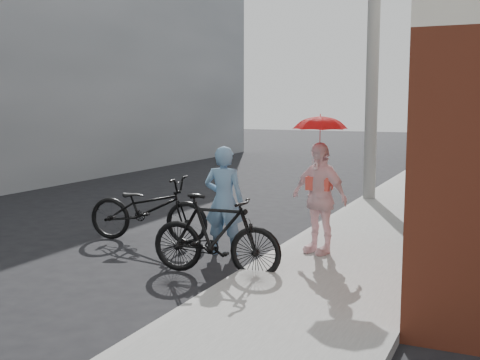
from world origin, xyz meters
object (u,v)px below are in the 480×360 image
Objects in this scene: officer at (224,201)px; planter at (437,228)px; bike_left at (148,209)px; kimono_woman at (319,198)px; utility_pole at (373,49)px; bike_right at (216,235)px.

officer is 3.69m from planter.
kimono_woman is (2.96, 0.02, 0.38)m from bike_left.
bike_right is (-0.57, -6.66, -2.95)m from utility_pole.
bike_right is 1.12× the size of kimono_woman.
officer is 1.59m from bike_left.
planter is (4.41, 2.00, -0.32)m from bike_left.
kimono_woman is at bearing -126.23° from planter.
officer is (-0.96, -5.62, -2.66)m from utility_pole.
kimono_woman is 3.75× the size of planter.
kimono_woman reaches higher than officer.
utility_pole is at bearing 119.41° from planter.
utility_pole is 6.30m from officer.
bike_left is at bearing -155.61° from planter.
bike_right is 4.13m from planter.
officer is at bearing -148.14° from kimono_woman.
bike_right is at bearing 101.21° from officer.
kimono_woman is (1.41, 0.27, 0.10)m from officer.
officer is 3.84× the size of planter.
bike_left is (-2.51, -5.37, -2.95)m from utility_pole.
utility_pole reaches higher than officer.
officer is 1.44m from kimono_woman.
utility_pole reaches higher than bike_left.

